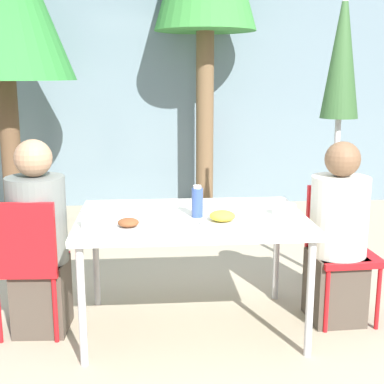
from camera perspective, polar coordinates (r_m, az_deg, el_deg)
name	(u,v)px	position (r m, az deg, el deg)	size (l,w,h in m)	color
ground_plane	(192,327)	(3.57, 0.00, -14.22)	(24.00, 24.00, 0.00)	tan
building_facade	(169,83)	(6.67, -2.45, 11.57)	(10.00, 0.20, 3.00)	slate
dining_table	(192,224)	(3.31, 0.00, -3.47)	(1.40, 0.94, 0.75)	silver
chair_left	(28,257)	(3.42, -17.13, -6.60)	(0.42, 0.42, 0.88)	red
person_left	(39,243)	(3.46, -16.04, -5.25)	(0.36, 0.36, 1.22)	#473D33
chair_right	(340,241)	(3.69, 15.50, -5.06)	(0.42, 0.42, 0.88)	red
person_right	(338,239)	(3.59, 15.29, -4.86)	(0.37, 0.37, 1.19)	#473D33
closed_umbrella	(341,73)	(4.14, 15.62, 12.13)	(0.36, 0.36, 2.26)	#333333
plate_0	(128,225)	(3.04, -6.80, -3.53)	(0.22, 0.22, 0.06)	white
plate_1	(222,218)	(3.14, 3.26, -2.84)	(0.28, 0.28, 0.07)	white
bottle	(197,202)	(3.25, 0.57, -1.07)	(0.07, 0.07, 0.20)	#334C8E
drinking_cup	(88,219)	(3.07, -11.04, -2.89)	(0.08, 0.08, 0.11)	white
salad_bowl	(284,209)	(3.37, 9.80, -1.82)	(0.15, 0.15, 0.06)	white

